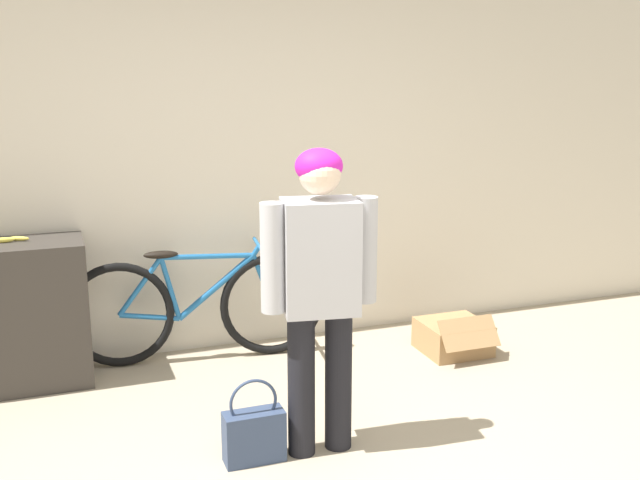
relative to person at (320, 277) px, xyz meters
The scene contains 7 objects.
wall_back 1.70m from the person, 89.37° to the left, with size 8.00×0.07×2.60m.
side_shelf 2.10m from the person, 137.45° to the left, with size 0.94×0.44×0.90m.
person is the anchor object (origin of this frame).
bicycle 1.56m from the person, 103.92° to the left, with size 1.70×0.46×0.77m.
banana 2.07m from the person, 136.43° to the left, with size 0.31×0.08×0.03m.
handbag 0.85m from the person, behind, with size 0.30×0.13×0.44m.
cardboard_box 1.83m from the person, 35.80° to the left, with size 0.43×0.48×0.29m.
Camera 1 is at (-1.22, -2.51, 1.92)m, focal length 42.00 mm.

